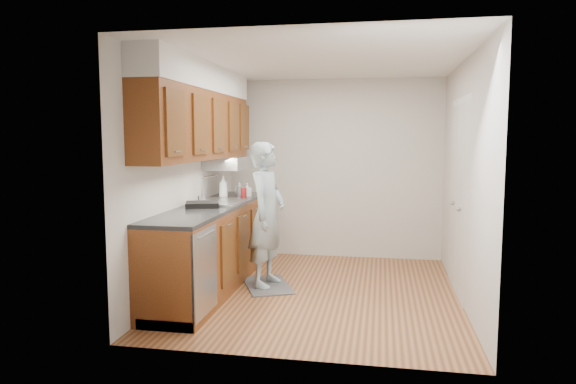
{
  "coord_description": "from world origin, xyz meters",
  "views": [
    {
      "loc": [
        0.67,
        -5.47,
        1.7
      ],
      "look_at": [
        -0.38,
        0.25,
        1.07
      ],
      "focal_mm": 32.0,
      "sensor_mm": 36.0,
      "label": 1
    }
  ],
  "objects_px": {
    "soap_bottle_c": "(239,189)",
    "dish_rack": "(202,205)",
    "soda_can": "(244,193)",
    "steel_can": "(239,192)",
    "soap_bottle_b": "(247,190)",
    "soap_bottle_a": "(223,187)",
    "person": "(267,205)"
  },
  "relations": [
    {
      "from": "soap_bottle_a",
      "to": "soap_bottle_c",
      "type": "relative_size",
      "value": 1.63
    },
    {
      "from": "person",
      "to": "soap_bottle_b",
      "type": "height_order",
      "value": "person"
    },
    {
      "from": "person",
      "to": "dish_rack",
      "type": "xyz_separation_m",
      "value": [
        -0.65,
        -0.32,
        0.03
      ]
    },
    {
      "from": "steel_can",
      "to": "dish_rack",
      "type": "xyz_separation_m",
      "value": [
        -0.14,
        -0.98,
        -0.04
      ]
    },
    {
      "from": "person",
      "to": "soap_bottle_a",
      "type": "relative_size",
      "value": 6.49
    },
    {
      "from": "person",
      "to": "soap_bottle_c",
      "type": "bearing_deg",
      "value": 43.12
    },
    {
      "from": "soap_bottle_a",
      "to": "soap_bottle_c",
      "type": "bearing_deg",
      "value": 74.38
    },
    {
      "from": "soap_bottle_b",
      "to": "soap_bottle_c",
      "type": "distance_m",
      "value": 0.2
    },
    {
      "from": "soap_bottle_a",
      "to": "soda_can",
      "type": "height_order",
      "value": "soap_bottle_a"
    },
    {
      "from": "soap_bottle_c",
      "to": "steel_can",
      "type": "relative_size",
      "value": 1.34
    },
    {
      "from": "soap_bottle_b",
      "to": "dish_rack",
      "type": "xyz_separation_m",
      "value": [
        -0.23,
        -1.04,
        -0.06
      ]
    },
    {
      "from": "soap_bottle_c",
      "to": "soap_bottle_a",
      "type": "bearing_deg",
      "value": -105.62
    },
    {
      "from": "person",
      "to": "soda_can",
      "type": "relative_size",
      "value": 14.26
    },
    {
      "from": "soap_bottle_b",
      "to": "steel_can",
      "type": "bearing_deg",
      "value": -147.65
    },
    {
      "from": "soda_can",
      "to": "dish_rack",
      "type": "bearing_deg",
      "value": -104.92
    },
    {
      "from": "person",
      "to": "soap_bottle_b",
      "type": "relative_size",
      "value": 10.53
    },
    {
      "from": "steel_can",
      "to": "soap_bottle_c",
      "type": "bearing_deg",
      "value": 107.23
    },
    {
      "from": "dish_rack",
      "to": "person",
      "type": "bearing_deg",
      "value": 7.63
    },
    {
      "from": "soap_bottle_b",
      "to": "soap_bottle_c",
      "type": "xyz_separation_m",
      "value": [
        -0.15,
        0.14,
        -0.0
      ]
    },
    {
      "from": "soda_can",
      "to": "person",
      "type": "bearing_deg",
      "value": -52.37
    },
    {
      "from": "soda_can",
      "to": "steel_can",
      "type": "bearing_deg",
      "value": 127.51
    },
    {
      "from": "soap_bottle_c",
      "to": "dish_rack",
      "type": "distance_m",
      "value": 1.18
    },
    {
      "from": "soap_bottle_a",
      "to": "soap_bottle_c",
      "type": "xyz_separation_m",
      "value": [
        0.1,
        0.36,
        -0.06
      ]
    },
    {
      "from": "soap_bottle_b",
      "to": "dish_rack",
      "type": "relative_size",
      "value": 0.5
    },
    {
      "from": "steel_can",
      "to": "soda_can",
      "type": "bearing_deg",
      "value": -52.49
    },
    {
      "from": "soap_bottle_b",
      "to": "soap_bottle_c",
      "type": "relative_size",
      "value": 1.0
    },
    {
      "from": "soap_bottle_c",
      "to": "soda_can",
      "type": "distance_m",
      "value": 0.35
    },
    {
      "from": "soda_can",
      "to": "dish_rack",
      "type": "height_order",
      "value": "soda_can"
    },
    {
      "from": "soda_can",
      "to": "steel_can",
      "type": "distance_m",
      "value": 0.15
    },
    {
      "from": "soap_bottle_b",
      "to": "dish_rack",
      "type": "height_order",
      "value": "soap_bottle_b"
    },
    {
      "from": "soda_can",
      "to": "dish_rack",
      "type": "distance_m",
      "value": 0.9
    },
    {
      "from": "steel_can",
      "to": "soap_bottle_a",
      "type": "bearing_deg",
      "value": -135.02
    }
  ]
}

